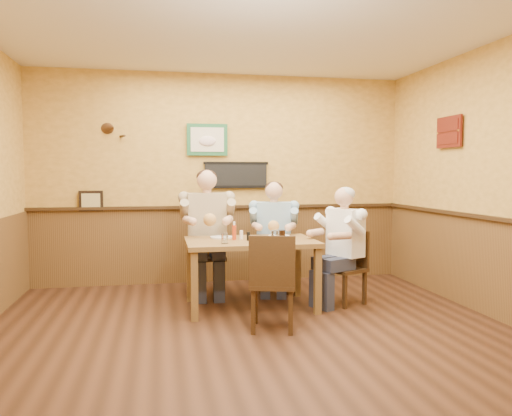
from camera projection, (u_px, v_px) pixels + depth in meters
The scene contains 17 objects.
room at pixel (268, 149), 4.47m from camera, with size 5.02×5.03×2.81m.
dining_table at pixel (251, 248), 5.44m from camera, with size 1.40×0.90×0.75m.
chair_back_left at pixel (207, 255), 6.07m from camera, with size 0.44×0.44×0.95m, color #3C2713, non-canonical shape.
chair_back_right at pixel (274, 257), 6.21m from camera, with size 0.40×0.40×0.86m, color #3C2713, non-canonical shape.
chair_right_end at pixel (345, 267), 5.61m from camera, with size 0.38×0.38×0.83m, color #3C2713, non-canonical shape.
chair_near_side at pixel (273, 281), 4.69m from camera, with size 0.42×0.42×0.91m, color #3C2713, non-canonical shape.
diner_tan_shirt at pixel (207, 239), 6.06m from camera, with size 0.63×0.63×1.36m, color tan, non-canonical shape.
diner_blue_polo at pixel (274, 242), 6.20m from camera, with size 0.57×0.57×1.23m, color #84AAC6, non-canonical shape.
diner_white_elder at pixel (345, 252), 5.60m from camera, with size 0.55×0.55×1.18m, color white, non-canonical shape.
water_glass_left at pixel (225, 238), 5.14m from camera, with size 0.07×0.07×0.11m, color silver.
water_glass_mid at pixel (275, 237), 5.17m from camera, with size 0.09×0.09×0.13m, color silver.
cola_tumbler at pixel (281, 236), 5.32m from camera, with size 0.09×0.09×0.12m, color black.
hot_sauce_bottle at pixel (234, 232), 5.42m from camera, with size 0.04×0.04×0.18m, color #C53C15.
salt_shaker at pixel (241, 235), 5.48m from camera, with size 0.04×0.04×0.10m, color white.
pepper_shaker at pixel (248, 236), 5.36m from camera, with size 0.04×0.04×0.09m, color black.
plate_far_left at pixel (221, 237), 5.59m from camera, with size 0.25×0.25×0.02m, color silver.
plate_far_right at pixel (279, 236), 5.71m from camera, with size 0.24×0.24×0.02m, color silver.
Camera 1 is at (-0.83, -4.22, 1.47)m, focal length 35.00 mm.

